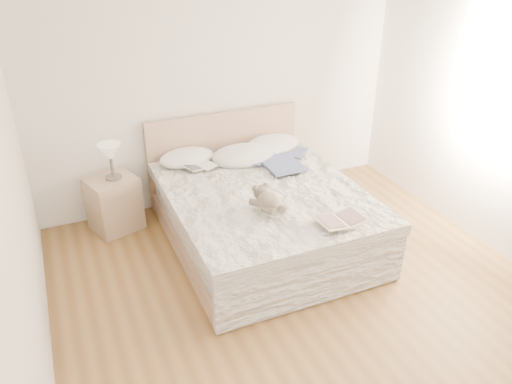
{
  "coord_description": "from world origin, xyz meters",
  "views": [
    {
      "loc": [
        -1.69,
        -2.61,
        2.74
      ],
      "look_at": [
        -0.11,
        1.05,
        0.62
      ],
      "focal_mm": 35.0,
      "sensor_mm": 36.0,
      "label": 1
    }
  ],
  "objects_px": {
    "photo_book": "(200,167)",
    "teddy_bear": "(269,208)",
    "table_lamp": "(110,154)",
    "childrens_book": "(340,220)",
    "bed": "(260,212)",
    "nightstand": "(114,204)"
  },
  "relations": [
    {
      "from": "nightstand",
      "to": "photo_book",
      "type": "distance_m",
      "value": 0.94
    },
    {
      "from": "table_lamp",
      "to": "teddy_bear",
      "type": "xyz_separation_m",
      "value": [
        1.09,
        -1.29,
        -0.17
      ]
    },
    {
      "from": "photo_book",
      "to": "bed",
      "type": "bearing_deg",
      "value": -74.29
    },
    {
      "from": "nightstand",
      "to": "teddy_bear",
      "type": "distance_m",
      "value": 1.75
    },
    {
      "from": "teddy_bear",
      "to": "nightstand",
      "type": "bearing_deg",
      "value": 123.84
    },
    {
      "from": "photo_book",
      "to": "teddy_bear",
      "type": "height_order",
      "value": "teddy_bear"
    },
    {
      "from": "photo_book",
      "to": "teddy_bear",
      "type": "relative_size",
      "value": 0.9
    },
    {
      "from": "bed",
      "to": "nightstand",
      "type": "height_order",
      "value": "bed"
    },
    {
      "from": "bed",
      "to": "table_lamp",
      "type": "bearing_deg",
      "value": 147.36
    },
    {
      "from": "table_lamp",
      "to": "photo_book",
      "type": "bearing_deg",
      "value": -16.22
    },
    {
      "from": "table_lamp",
      "to": "teddy_bear",
      "type": "relative_size",
      "value": 1.1
    },
    {
      "from": "childrens_book",
      "to": "teddy_bear",
      "type": "distance_m",
      "value": 0.6
    },
    {
      "from": "bed",
      "to": "teddy_bear",
      "type": "distance_m",
      "value": 0.63
    },
    {
      "from": "photo_book",
      "to": "childrens_book",
      "type": "height_order",
      "value": "childrens_book"
    },
    {
      "from": "photo_book",
      "to": "teddy_bear",
      "type": "distance_m",
      "value": 1.09
    },
    {
      "from": "table_lamp",
      "to": "photo_book",
      "type": "height_order",
      "value": "table_lamp"
    },
    {
      "from": "photo_book",
      "to": "table_lamp",
      "type": "bearing_deg",
      "value": 142.29
    },
    {
      "from": "teddy_bear",
      "to": "bed",
      "type": "bearing_deg",
      "value": 66.69
    },
    {
      "from": "photo_book",
      "to": "childrens_book",
      "type": "relative_size",
      "value": 0.73
    },
    {
      "from": "bed",
      "to": "nightstand",
      "type": "bearing_deg",
      "value": 148.13
    },
    {
      "from": "nightstand",
      "to": "photo_book",
      "type": "relative_size",
      "value": 1.92
    },
    {
      "from": "nightstand",
      "to": "table_lamp",
      "type": "bearing_deg",
      "value": 4.22
    }
  ]
}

